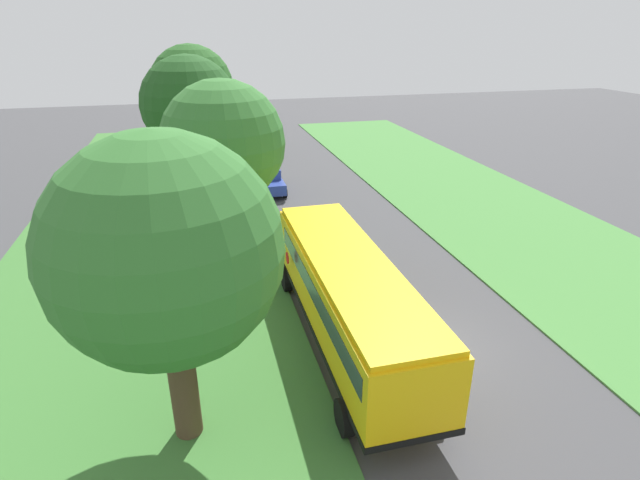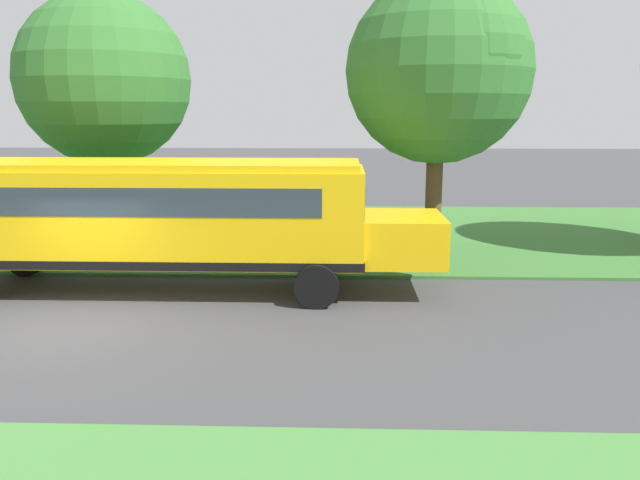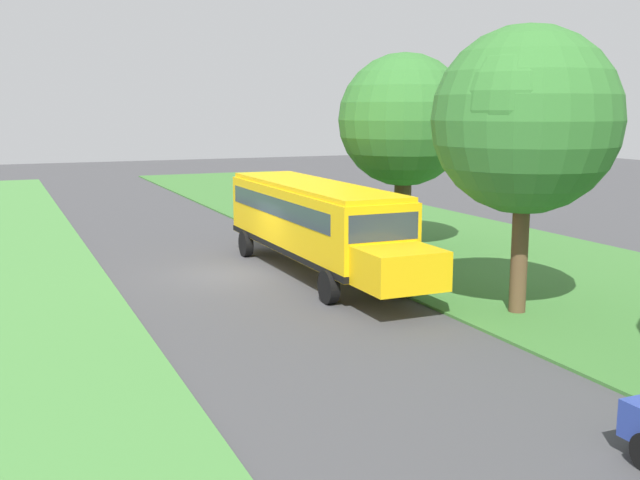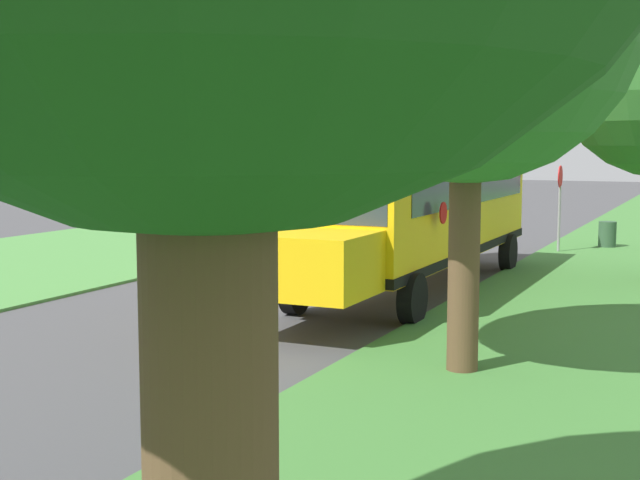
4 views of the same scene
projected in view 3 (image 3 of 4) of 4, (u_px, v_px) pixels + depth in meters
name	position (u px, v px, depth m)	size (l,w,h in m)	color
ground_plane	(230.00, 274.00, 26.09)	(120.00, 120.00, 0.00)	#424244
grass_verge	(470.00, 252.00, 30.03)	(12.00, 80.00, 0.08)	#3D7533
school_bus	(315.00, 219.00, 25.86)	(2.84, 12.42, 3.16)	yellow
oak_tree_beside_bus	(407.00, 119.00, 30.01)	(5.32, 5.32, 7.92)	#4C3826
oak_tree_roadside_mid	(524.00, 118.00, 19.94)	(5.08, 5.08, 7.94)	brown
stop_sign	(281.00, 197.00, 34.05)	(0.08, 0.68, 2.74)	gray
trash_bin	(291.00, 218.00, 36.44)	(0.56, 0.56, 0.90)	#2D4C33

